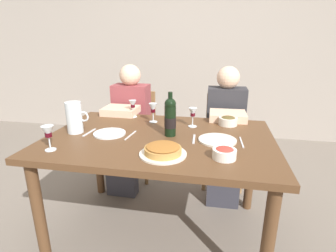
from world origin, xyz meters
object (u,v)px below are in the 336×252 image
object	(u,v)px
wine_glass_left_diner	(48,133)
wine_glass_right_diner	(133,105)
dining_table	(160,149)
dinner_plate_right_setting	(110,133)
wine_glass_spare	(193,113)
diner_left	(128,124)
chair_left	(136,128)
dinner_plate_left_setting	(217,140)
baked_tart	(163,150)
chair_right	(224,133)
diner_right	(225,130)
wine_glass_centre	(153,109)
water_pitcher	(75,119)
wine_bottle	(170,117)
salad_bowl	(224,153)
olive_bowl	(228,120)

from	to	relation	value
wine_glass_left_diner	wine_glass_right_diner	size ratio (longest dim) A/B	1.04
dining_table	dinner_plate_right_setting	distance (m)	0.36
dining_table	wine_glass_spare	bearing A→B (deg)	52.04
wine_glass_spare	diner_left	size ratio (longest dim) A/B	0.12
wine_glass_right_diner	chair_left	world-z (taller)	wine_glass_right_diner
dinner_plate_left_setting	baked_tart	bearing A→B (deg)	-137.36
wine_glass_right_diner	chair_right	world-z (taller)	wine_glass_right_diner
dining_table	chair_right	world-z (taller)	chair_right
dinner_plate_right_setting	diner_right	distance (m)	1.06
dining_table	wine_glass_centre	bearing A→B (deg)	111.18
wine_glass_spare	dinner_plate_left_setting	world-z (taller)	wine_glass_spare
chair_right	diner_right	world-z (taller)	diner_right
water_pitcher	wine_glass_centre	world-z (taller)	water_pitcher
wine_glass_right_diner	diner_left	distance (m)	0.37
wine_glass_centre	dinner_plate_right_setting	distance (m)	0.41
wine_glass_right_diner	wine_glass_spare	xyz separation A→B (m)	(0.51, -0.16, -0.00)
dinner_plate_left_setting	chair_right	xyz separation A→B (m)	(0.07, 0.90, -0.27)
wine_glass_spare	chair_left	bearing A→B (deg)	135.43
dining_table	dinner_plate_left_setting	bearing A→B (deg)	-1.86
wine_glass_left_diner	chair_right	world-z (taller)	wine_glass_left_diner
wine_glass_right_diner	wine_glass_centre	size ratio (longest dim) A/B	0.95
wine_bottle	dinner_plate_left_setting	bearing A→B (deg)	-8.02
baked_tart	dinner_plate_left_setting	size ratio (longest dim) A/B	1.11
wine_glass_spare	wine_glass_left_diner	bearing A→B (deg)	-142.38
diner_left	baked_tart	bearing A→B (deg)	120.44
baked_tart	wine_glass_centre	bearing A→B (deg)	108.88
diner_right	dinner_plate_right_setting	bearing A→B (deg)	38.89
dinner_plate_right_setting	chair_left	xyz separation A→B (m)	(-0.10, 0.91, -0.27)
wine_glass_right_diner	wine_glass_centre	bearing A→B (deg)	-28.17
baked_tart	diner_right	distance (m)	1.02
wine_glass_right_diner	water_pitcher	bearing A→B (deg)	-121.47
salad_bowl	water_pitcher	bearing A→B (deg)	166.79
dining_table	wine_glass_left_diner	size ratio (longest dim) A/B	10.07
dining_table	salad_bowl	size ratio (longest dim) A/B	11.56
wine_glass_spare	baked_tart	bearing A→B (deg)	-101.71
dining_table	baked_tart	size ratio (longest dim) A/B	5.60
wine_bottle	olive_bowl	size ratio (longest dim) A/B	2.13
wine_glass_centre	chair_left	size ratio (longest dim) A/B	0.17
wine_glass_right_diner	baked_tart	bearing A→B (deg)	-60.13
dining_table	water_pitcher	xyz separation A→B (m)	(-0.59, -0.03, 0.19)
baked_tart	wine_glass_left_diner	bearing A→B (deg)	-175.00
wine_glass_left_diner	dinner_plate_right_setting	world-z (taller)	wine_glass_left_diner
dinner_plate_left_setting	water_pitcher	bearing A→B (deg)	-178.87
wine_glass_left_diner	diner_right	size ratio (longest dim) A/B	0.13
dining_table	diner_right	distance (m)	0.80
wine_glass_left_diner	wine_glass_right_diner	distance (m)	0.80
water_pitcher	dinner_plate_left_setting	size ratio (longest dim) A/B	0.89
wine_glass_spare	dining_table	bearing A→B (deg)	-127.96
baked_tart	dinner_plate_left_setting	world-z (taller)	baked_tart
chair_left	dinner_plate_left_setting	bearing A→B (deg)	133.46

